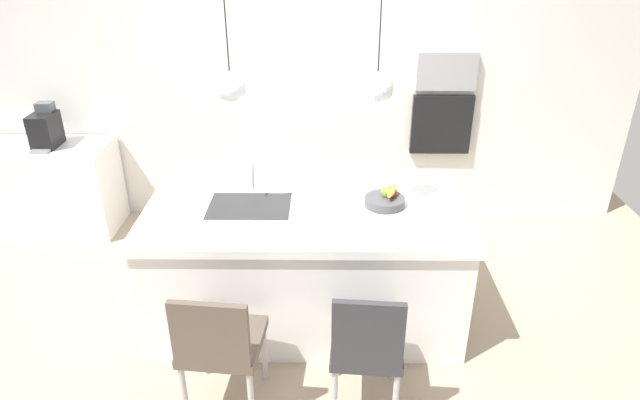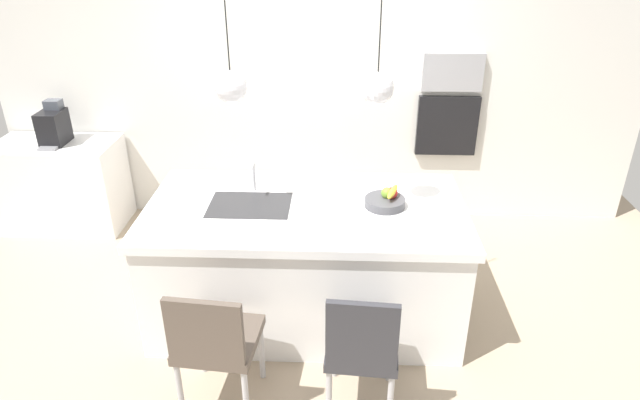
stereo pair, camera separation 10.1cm
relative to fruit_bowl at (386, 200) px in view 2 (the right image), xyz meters
The scene contains 14 objects.
floor 1.10m from the fruit_bowl, behind, with size 6.60×6.60×0.00m, color tan.
back_wall 1.75m from the fruit_bowl, 108.84° to the left, with size 6.00×0.10×2.60m, color silver.
kitchen_island 0.74m from the fruit_bowl, behind, with size 2.20×1.16×0.90m.
sink_basin 0.94m from the fruit_bowl, behind, with size 0.56×0.40×0.02m, color #2D2D30.
faucet 0.96m from the fruit_bowl, 168.81° to the left, with size 0.02×0.17×0.22m.
fruit_bowl is the anchor object (origin of this frame).
side_counter 3.25m from the fruit_bowl, 157.02° to the left, with size 1.10×0.60×0.84m, color white.
coffee_machine 3.18m from the fruit_bowl, 156.70° to the left, with size 0.20×0.35×0.38m.
microwave 1.76m from the fruit_bowl, 66.72° to the left, with size 0.54×0.08×0.34m, color #9E9EA3.
oven 1.69m from the fruit_bowl, 66.72° to the left, with size 0.56×0.08×0.56m, color black.
chair_near 1.46m from the fruit_bowl, 136.96° to the right, with size 0.49×0.49×0.88m.
chair_middle 1.07m from the fruit_bowl, 100.61° to the right, with size 0.44×0.48×0.89m.
pendant_light_left 1.28m from the fruit_bowl, behind, with size 0.20×0.20×0.80m.
pendant_light_right 0.79m from the fruit_bowl, 164.60° to the right, with size 0.20×0.20×0.80m.
Camera 2 is at (0.23, -3.34, 2.63)m, focal length 30.80 mm.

